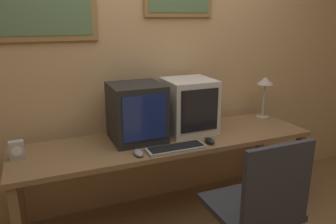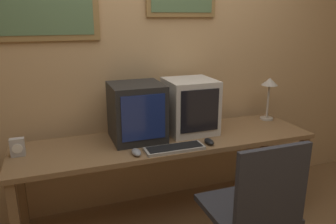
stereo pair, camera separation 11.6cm
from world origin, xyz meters
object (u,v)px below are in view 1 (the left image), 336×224
mouse_near_keyboard (210,141)px  desk_clock (17,150)px  desk_lamp (265,87)px  office_chair (255,220)px  mouse_far_corner (138,153)px  monitor_right (189,106)px  keyboard_main (176,148)px  monitor_left (137,112)px

mouse_near_keyboard → desk_clock: bearing=169.1°
desk_lamp → office_chair: 1.35m
mouse_near_keyboard → mouse_far_corner: (-0.55, -0.00, -0.00)m
monitor_right → desk_clock: 1.30m
monitor_right → desk_clock: size_ratio=3.45×
keyboard_main → office_chair: 0.70m
monitor_left → office_chair: (0.48, -0.86, -0.51)m
monitor_left → keyboard_main: 0.41m
mouse_far_corner → monitor_right: bearing=30.5°
monitor_left → mouse_far_corner: (-0.09, -0.29, -0.20)m
desk_clock → office_chair: office_chair is taller
mouse_far_corner → desk_clock: size_ratio=0.95×
office_chair → monitor_left: bearing=118.9°
monitor_left → mouse_far_corner: bearing=-106.3°
keyboard_main → mouse_far_corner: bearing=177.5°
mouse_near_keyboard → desk_clock: size_ratio=0.91×
keyboard_main → desk_clock: 1.07m
monitor_left → office_chair: bearing=-61.1°
monitor_right → desk_lamp: monitor_right is taller
monitor_left → desk_clock: monitor_left is taller
mouse_far_corner → office_chair: (0.56, -0.57, -0.31)m
monitor_left → keyboard_main: monitor_left is taller
monitor_right → mouse_near_keyboard: size_ratio=3.80×
monitor_right → keyboard_main: monitor_right is taller
mouse_near_keyboard → desk_lamp: desk_lamp is taller
keyboard_main → desk_clock: bearing=165.4°
keyboard_main → desk_lamp: size_ratio=1.11×
monitor_right → mouse_near_keyboard: monitor_right is taller
mouse_near_keyboard → monitor_left: bearing=148.3°
monitor_right → mouse_near_keyboard: 0.37m
office_chair → keyboard_main: bearing=117.3°
monitor_right → keyboard_main: size_ratio=1.01×
monitor_right → office_chair: monitor_right is taller
desk_clock → desk_lamp: bearing=3.2°
mouse_near_keyboard → mouse_far_corner: bearing=-179.5°
mouse_far_corner → keyboard_main: bearing=-2.5°
mouse_near_keyboard → desk_clock: 1.33m
desk_lamp → office_chair: desk_lamp is taller
monitor_right → office_chair: (0.03, -0.88, -0.51)m
monitor_left → monitor_right: bearing=2.6°
keyboard_main → monitor_left: bearing=121.7°
mouse_far_corner → office_chair: size_ratio=0.12×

